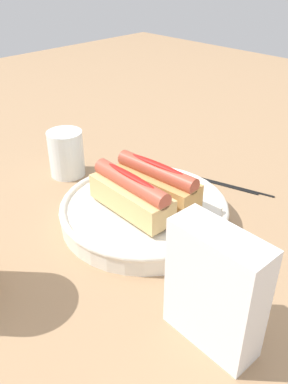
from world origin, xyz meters
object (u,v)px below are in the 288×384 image
Objects in this scene: hotdog_back at (131,194)px; napkin_box at (215,290)px; chopstick_far at (217,181)px; chopstick_near at (201,178)px; hotdog_front at (156,182)px; serving_bowl at (144,211)px; water_glass at (66,156)px.

napkin_box is at bearing 159.20° from hotdog_back.
chopstick_far is at bearing -52.09° from napkin_box.
hotdog_back is 0.21m from chopstick_near.
hotdog_front reaches higher than chopstick_near.
hotdog_back is (0.00, 0.03, 0.04)m from serving_bowl.
chopstick_near is (0.02, -0.18, -0.02)m from serving_bowl.
chopstick_far is (-0.01, -0.22, -0.06)m from hotdog_back.
hotdog_front is at bearing -92.29° from serving_bowl.
hotdog_front is at bearing -29.46° from napkin_box.
napkin_box is at bearing 153.14° from serving_bowl.
hotdog_front is 0.69× the size of chopstick_near.
water_glass is at bearing 22.57° from chopstick_far.
hotdog_front is 0.06m from hotdog_back.
serving_bowl is 1.83× the size of napkin_box.
napkin_box is (-0.22, 0.11, 0.06)m from serving_bowl.
napkin_box is at bearing 114.48° from chopstick_near.
water_glass is (0.22, 0.02, -0.02)m from hotdog_front.
chopstick_far is (-0.23, -0.18, -0.04)m from water_glass.
hotdog_front is 1.00× the size of hotdog_back.
serving_bowl is at bearing 81.15° from chopstick_near.
serving_bowl is 0.18m from chopstick_near.
napkin_box is at bearing 165.12° from water_glass.
napkin_box reaches higher than hotdog_back.
hotdog_back is (0.00, 0.05, 0.00)m from hotdog_front.
hotdog_back is at bearing 87.71° from hotdog_front.
chopstick_far is at bearing -93.03° from serving_bowl.
serving_bowl is 1.25× the size of chopstick_far.
serving_bowl is at bearing 87.71° from hotdog_front.
napkin_box is 0.37m from chopstick_far.
chopstick_near and chopstick_far have the same top height.
hotdog_back is at bearing -17.86° from napkin_box.
hotdog_back is 0.22m from water_glass.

